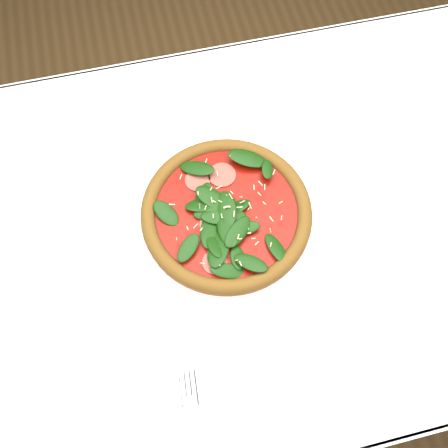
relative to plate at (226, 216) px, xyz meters
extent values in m
plane|color=brown|center=(0.03, -0.01, -0.76)|extent=(6.00, 6.00, 0.00)
cube|color=white|center=(0.03, -0.01, -0.03)|extent=(1.20, 0.80, 0.04)
cylinder|color=#472E1C|center=(-0.51, 0.33, -0.40)|extent=(0.06, 0.06, 0.71)
cylinder|color=#472E1C|center=(0.57, 0.33, -0.40)|extent=(0.06, 0.06, 0.71)
cube|color=white|center=(0.03, 0.39, -0.12)|extent=(1.20, 0.01, 0.22)
cylinder|color=white|center=(0.00, 0.00, 0.00)|extent=(0.34, 0.34, 0.01)
torus|color=white|center=(0.00, 0.00, 0.00)|extent=(0.34, 0.34, 0.01)
cylinder|color=#A25927|center=(0.00, 0.00, 0.01)|extent=(0.32, 0.32, 0.01)
torus|color=#9F6D24|center=(0.00, 0.00, 0.02)|extent=(0.32, 0.32, 0.03)
cylinder|color=#830405|center=(0.00, 0.00, 0.02)|extent=(0.26, 0.26, 0.00)
cylinder|color=brown|center=(0.00, 0.00, 0.02)|extent=(0.23, 0.23, 0.00)
ellipsoid|color=#14380A|center=(0.00, 0.00, 0.03)|extent=(0.25, 0.25, 0.02)
cylinder|color=beige|center=(0.00, 0.00, 0.04)|extent=(0.23, 0.23, 0.00)
cube|color=white|center=(-0.13, -0.35, 0.00)|extent=(0.16, 0.08, 0.01)
cube|color=silver|center=(-0.13, -0.35, 0.01)|extent=(0.03, 0.14, 0.00)
cube|color=silver|center=(-0.12, -0.27, 0.01)|extent=(0.03, 0.06, 0.00)
cylinder|color=white|center=(0.41, 0.28, 0.00)|extent=(0.15, 0.15, 0.01)
torus|color=white|center=(0.41, 0.28, 0.00)|extent=(0.15, 0.15, 0.01)
camera|label=1|loc=(-0.09, -0.37, 0.79)|focal=40.00mm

